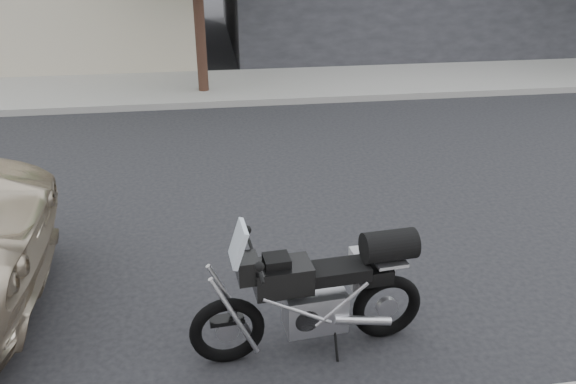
# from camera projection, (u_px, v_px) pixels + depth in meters

# --- Properties ---
(ground) EXTENTS (120.00, 120.00, 0.00)m
(ground) POSITION_uv_depth(u_px,v_px,m) (345.00, 201.00, 8.32)
(ground) COLOR black
(ground) RESTS_ON ground
(far_sidewalk) EXTENTS (44.00, 3.00, 0.15)m
(far_sidewalk) POSITION_uv_depth(u_px,v_px,m) (284.00, 85.00, 14.09)
(far_sidewalk) COLOR gray
(far_sidewalk) RESTS_ON ground
(motorcycle) EXTENTS (2.25, 0.85, 1.42)m
(motorcycle) POSITION_uv_depth(u_px,v_px,m) (325.00, 291.00, 5.22)
(motorcycle) COLOR black
(motorcycle) RESTS_ON ground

